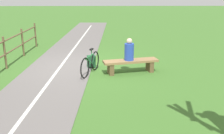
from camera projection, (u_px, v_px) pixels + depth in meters
ground_plane at (77, 67)px, 9.92m from camera, size 80.00×80.00×0.00m
paved_path at (25, 115)px, 6.08m from camera, size 3.91×36.07×0.02m
path_centre_line at (25, 114)px, 6.08m from camera, size 1.36×31.98×0.00m
bench at (131, 64)px, 9.12m from camera, size 2.04×0.90×0.48m
person_seated at (129, 51)px, 8.97m from camera, size 0.40×0.40×0.80m
bicycle at (90, 64)px, 8.98m from camera, size 0.58×1.61×0.90m
backpack at (91, 62)px, 9.75m from camera, size 0.35×0.28×0.48m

